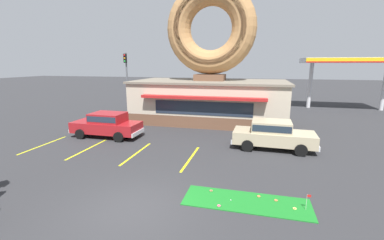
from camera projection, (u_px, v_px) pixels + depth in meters
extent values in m
plane|color=#2D2D30|center=(133.00, 209.00, 8.46)|extent=(160.00, 160.00, 0.00)
cube|color=brown|center=(210.00, 115.00, 21.62)|extent=(12.00, 6.00, 0.90)
cube|color=beige|center=(210.00, 96.00, 21.27)|extent=(12.00, 6.00, 2.30)
cube|color=slate|center=(210.00, 82.00, 21.01)|extent=(12.30, 6.30, 0.16)
cube|color=#B21E1E|center=(202.00, 98.00, 18.08)|extent=(9.00, 0.60, 0.20)
cube|color=#232D3D|center=(202.00, 108.00, 18.53)|extent=(7.20, 0.03, 1.00)
cube|color=brown|center=(210.00, 77.00, 20.94)|extent=(2.40, 1.80, 0.50)
torus|color=#B27F4C|center=(211.00, 28.00, 20.13)|extent=(7.10, 1.90, 7.10)
torus|color=#9E6B42|center=(210.00, 28.00, 19.72)|extent=(6.25, 1.05, 6.24)
cube|color=#197523|center=(246.00, 202.00, 8.88)|extent=(4.33, 1.44, 0.03)
torus|color=#D17F47|center=(259.00, 196.00, 9.20)|extent=(0.13, 0.13, 0.04)
torus|color=#D17F47|center=(276.00, 200.00, 8.93)|extent=(0.13, 0.13, 0.04)
torus|color=#A5724C|center=(211.00, 191.00, 9.61)|extent=(0.13, 0.13, 0.04)
torus|color=#E5C666|center=(295.00, 209.00, 8.42)|extent=(0.13, 0.13, 0.04)
torus|color=#D8667F|center=(219.00, 206.00, 8.59)|extent=(0.13, 0.13, 0.04)
sphere|color=white|center=(231.00, 200.00, 8.94)|extent=(0.04, 0.04, 0.04)
cylinder|color=silver|center=(306.00, 202.00, 8.33)|extent=(0.01, 0.01, 0.55)
cube|color=red|center=(309.00, 196.00, 8.27)|extent=(0.12, 0.01, 0.08)
cube|color=#BCAD89|center=(273.00, 137.00, 14.39)|extent=(4.45, 1.89, 0.68)
cube|color=#BCAD89|center=(271.00, 126.00, 14.30)|extent=(2.15, 1.62, 0.60)
cube|color=#232D3D|center=(271.00, 126.00, 14.29)|extent=(2.06, 1.65, 0.36)
cube|color=silver|center=(316.00, 145.00, 13.85)|extent=(0.15, 1.67, 0.24)
cube|color=silver|center=(233.00, 138.00, 15.04)|extent=(0.15, 1.67, 0.24)
cylinder|color=black|center=(297.00, 141.00, 14.93)|extent=(0.65, 0.24, 0.64)
cylinder|color=black|center=(301.00, 150.00, 13.27)|extent=(0.65, 0.24, 0.64)
cylinder|color=black|center=(249.00, 137.00, 15.66)|extent=(0.65, 0.24, 0.64)
cylinder|color=black|center=(247.00, 146.00, 14.00)|extent=(0.65, 0.24, 0.64)
cube|color=maroon|center=(107.00, 127.00, 16.77)|extent=(4.41, 1.79, 0.68)
cube|color=maroon|center=(108.00, 117.00, 16.60)|extent=(2.11, 1.57, 0.60)
cube|color=#232D3D|center=(108.00, 117.00, 16.60)|extent=(2.03, 1.60, 0.36)
cube|color=silver|center=(78.00, 128.00, 17.37)|extent=(0.11, 1.67, 0.24)
cube|color=silver|center=(138.00, 133.00, 16.28)|extent=(0.11, 1.67, 0.24)
cylinder|color=black|center=(80.00, 134.00, 16.35)|extent=(0.64, 0.22, 0.64)
cylinder|color=black|center=(97.00, 128.00, 18.01)|extent=(0.64, 0.22, 0.64)
cylinder|color=black|center=(119.00, 137.00, 15.68)|extent=(0.64, 0.22, 0.64)
cylinder|color=black|center=(132.00, 130.00, 17.35)|extent=(0.64, 0.22, 0.64)
cylinder|color=#232833|center=(278.00, 127.00, 17.48)|extent=(0.56, 0.56, 0.95)
torus|color=black|center=(279.00, 120.00, 17.38)|extent=(0.57, 0.57, 0.05)
cylinder|color=#595B60|center=(127.00, 81.00, 26.83)|extent=(0.16, 0.16, 5.80)
cube|color=black|center=(125.00, 58.00, 26.15)|extent=(0.28, 0.24, 0.90)
sphere|color=red|center=(124.00, 55.00, 25.97)|extent=(0.18, 0.18, 0.18)
sphere|color=orange|center=(125.00, 58.00, 26.04)|extent=(0.18, 0.18, 0.18)
sphere|color=green|center=(125.00, 61.00, 26.10)|extent=(0.18, 0.18, 0.18)
cylinder|color=silver|center=(310.00, 86.00, 27.70)|extent=(0.40, 0.40, 4.80)
cylinder|color=silver|center=(384.00, 87.00, 26.03)|extent=(0.40, 0.40, 4.80)
cube|color=silver|center=(349.00, 60.00, 26.30)|extent=(9.00, 4.40, 0.50)
cube|color=yellow|center=(357.00, 60.00, 24.20)|extent=(9.00, 0.04, 0.44)
cube|color=red|center=(357.00, 62.00, 24.21)|extent=(9.00, 0.04, 0.12)
cube|color=yellow|center=(44.00, 145.00, 15.18)|extent=(0.12, 3.60, 0.01)
cube|color=yellow|center=(88.00, 149.00, 14.46)|extent=(0.12, 3.60, 0.01)
cube|color=yellow|center=(136.00, 153.00, 13.75)|extent=(0.12, 3.60, 0.01)
cube|color=yellow|center=(191.00, 158.00, 13.03)|extent=(0.12, 3.60, 0.01)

